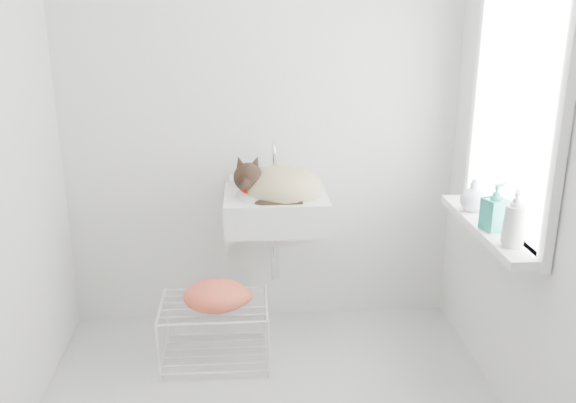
{
  "coord_description": "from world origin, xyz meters",
  "views": [
    {
      "loc": [
        -0.1,
        -2.39,
        1.82
      ],
      "look_at": [
        0.11,
        0.5,
        0.88
      ],
      "focal_mm": 38.64,
      "sensor_mm": 36.0,
      "label": 1
    }
  ],
  "objects": [
    {
      "name": "wire_rack",
      "position": [
        -0.27,
        0.52,
        0.15
      ],
      "size": [
        0.55,
        0.38,
        0.33
      ],
      "primitive_type": "cube",
      "rotation": [
        0.0,
        0.0,
        -0.0
      ],
      "color": "silver",
      "rests_on": "floor"
    },
    {
      "name": "back_wall",
      "position": [
        0.0,
        1.0,
        1.25
      ],
      "size": [
        2.2,
        0.02,
        2.5
      ],
      "primitive_type": "cube",
      "color": "silver",
      "rests_on": "ground"
    },
    {
      "name": "bottle_a",
      "position": [
        1.0,
        -0.07,
        0.85
      ],
      "size": [
        0.1,
        0.1,
        0.21
      ],
      "primitive_type": "imported",
      "rotation": [
        0.0,
        0.0,
        5.93
      ],
      "color": "silver",
      "rests_on": "windowsill"
    },
    {
      "name": "faucet",
      "position": [
        0.06,
        0.92,
        0.99
      ],
      "size": [
        0.2,
        0.14,
        0.2
      ],
      "primitive_type": null,
      "color": "silver",
      "rests_on": "sink"
    },
    {
      "name": "right_wall",
      "position": [
        1.1,
        0.0,
        1.25
      ],
      "size": [
        0.02,
        2.0,
        2.5
      ],
      "primitive_type": "cube",
      "color": "silver",
      "rests_on": "ground"
    },
    {
      "name": "towel",
      "position": [
        -0.26,
        0.47,
        0.36
      ],
      "size": [
        0.34,
        0.24,
        0.14
      ],
      "primitive_type": "ellipsoid",
      "rotation": [
        0.0,
        0.0,
        -0.01
      ],
      "color": "#C77E00",
      "rests_on": "wire_rack"
    },
    {
      "name": "sink",
      "position": [
        0.06,
        0.74,
        0.85
      ],
      "size": [
        0.54,
        0.47,
        0.22
      ],
      "primitive_type": "cube",
      "color": "silver",
      "rests_on": "back_wall"
    },
    {
      "name": "bottle_c",
      "position": [
        1.0,
        0.39,
        0.85
      ],
      "size": [
        0.12,
        0.12,
        0.16
      ],
      "primitive_type": "imported",
      "rotation": [
        0.0,
        0.0,
        6.27
      ],
      "color": "silver",
      "rests_on": "windowsill"
    },
    {
      "name": "cat",
      "position": [
        0.07,
        0.72,
        0.89
      ],
      "size": [
        0.5,
        0.44,
        0.28
      ],
      "rotation": [
        0.0,
        0.0,
        -0.25
      ],
      "color": "tan",
      "rests_on": "sink"
    },
    {
      "name": "bottle_b",
      "position": [
        1.0,
        0.12,
        0.85
      ],
      "size": [
        0.12,
        0.12,
        0.21
      ],
      "primitive_type": "imported",
      "rotation": [
        0.0,
        0.0,
        1.85
      ],
      "color": "#198173",
      "rests_on": "windowsill"
    },
    {
      "name": "window_frame",
      "position": [
        1.07,
        0.2,
        1.35
      ],
      "size": [
        0.04,
        0.9,
        1.1
      ],
      "primitive_type": "cube",
      "color": "white",
      "rests_on": "right_wall"
    },
    {
      "name": "windowsill",
      "position": [
        1.01,
        0.2,
        0.83
      ],
      "size": [
        0.16,
        0.88,
        0.04
      ],
      "primitive_type": "cube",
      "color": "white",
      "rests_on": "right_wall"
    },
    {
      "name": "window_glass",
      "position": [
        1.09,
        0.2,
        1.35
      ],
      "size": [
        0.01,
        0.8,
        1.0
      ],
      "primitive_type": "cube",
      "color": "white",
      "rests_on": "right_wall"
    }
  ]
}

